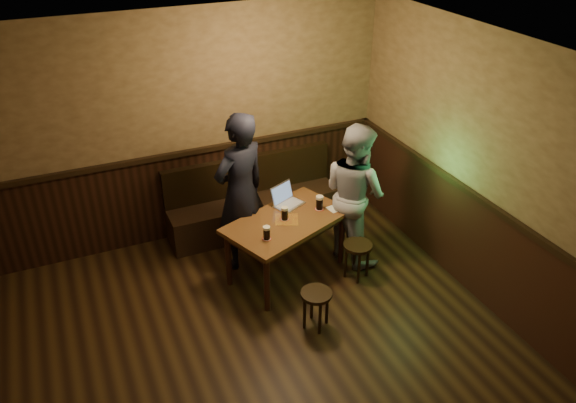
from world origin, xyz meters
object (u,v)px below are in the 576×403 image
(pint_left, at_px, (267,233))
(person_suit, at_px, (240,192))
(pint_right, at_px, (320,203))
(person_grey, at_px, (354,193))
(pint_mid, at_px, (285,213))
(bench, at_px, (254,207))
(stool_left, at_px, (316,299))
(pub_table, at_px, (287,227))
(laptop, at_px, (286,199))
(stool_right, at_px, (357,251))

(pint_left, height_order, person_suit, person_suit)
(pint_right, height_order, person_grey, person_grey)
(pint_left, relative_size, pint_mid, 0.98)
(person_grey, bearing_deg, pint_mid, 79.24)
(person_grey, bearing_deg, bench, 27.88)
(stool_left, xyz_separation_m, pint_mid, (0.07, 0.94, 0.46))
(stool_left, relative_size, pint_right, 2.54)
(pub_table, relative_size, pint_right, 9.17)
(pub_table, bearing_deg, pint_right, -13.92)
(bench, relative_size, pint_right, 13.10)
(pub_table, relative_size, person_grey, 0.91)
(stool_left, distance_m, person_grey, 1.45)
(pint_left, xyz_separation_m, person_suit, (-0.04, 0.68, 0.14))
(stool_left, distance_m, pint_right, 1.20)
(pint_right, bearing_deg, bench, 113.19)
(pub_table, relative_size, laptop, 3.78)
(pint_mid, relative_size, laptop, 0.38)
(pint_left, distance_m, laptop, 0.74)
(laptop, bearing_deg, pint_right, -65.45)
(person_suit, bearing_deg, pint_right, 135.19)
(stool_left, xyz_separation_m, stool_right, (0.79, 0.55, 0.01))
(pint_mid, height_order, person_grey, person_grey)
(pint_right, bearing_deg, pub_table, -172.51)
(person_suit, height_order, person_grey, person_suit)
(laptop, xyz_separation_m, person_grey, (0.74, -0.27, 0.06))
(pint_mid, bearing_deg, pint_left, -139.56)
(pint_right, bearing_deg, pint_left, -157.50)
(pint_left, distance_m, pint_mid, 0.42)
(bench, height_order, pint_right, bench)
(pub_table, distance_m, stool_right, 0.84)
(pub_table, height_order, person_suit, person_suit)
(person_suit, distance_m, person_grey, 1.31)
(pint_right, height_order, laptop, laptop)
(pint_mid, distance_m, laptop, 0.33)
(pint_left, height_order, laptop, laptop)
(pint_left, bearing_deg, person_suit, 93.19)
(pint_mid, xyz_separation_m, person_grey, (0.89, 0.03, 0.04))
(bench, bearing_deg, person_suit, -120.50)
(person_suit, relative_size, person_grey, 1.11)
(pub_table, height_order, person_grey, person_grey)
(bench, relative_size, pint_left, 14.38)
(stool_right, relative_size, pint_left, 2.89)
(pint_right, distance_m, laptop, 0.40)
(stool_right, bearing_deg, person_grey, 68.32)
(pub_table, height_order, stool_right, pub_table)
(stool_left, height_order, pint_mid, pint_mid)
(laptop, relative_size, person_suit, 0.22)
(stool_left, height_order, pint_left, pint_left)
(bench, distance_m, pub_table, 1.11)
(pint_mid, xyz_separation_m, laptop, (0.15, 0.30, -0.02))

